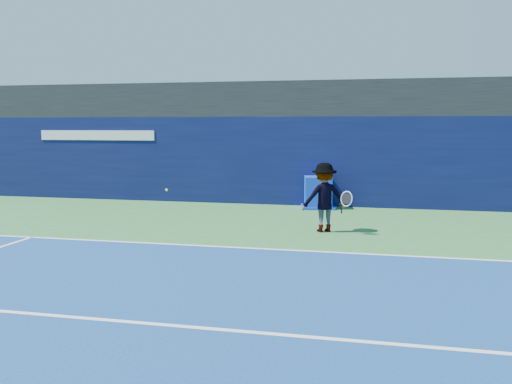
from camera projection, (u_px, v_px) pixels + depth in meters
ground at (183, 284)px, 9.79m from camera, size 80.00×80.00×0.00m
baseline at (230, 247)px, 12.70m from camera, size 24.00×0.10×0.01m
service_line at (132, 322)px, 7.86m from camera, size 24.00×0.10×0.01m
stadium_band at (293, 100)px, 20.50m from camera, size 36.00×3.00×1.20m
back_wall_assembly at (288, 160)px, 19.78m from camera, size 36.00×1.03×3.00m
equipment_cart at (318, 194)px, 18.75m from camera, size 1.27×1.27×1.04m
tennis_player at (324, 197)px, 14.53m from camera, size 1.41×1.07×1.76m
tennis_ball at (167, 190)px, 16.05m from camera, size 0.08×0.08×0.08m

